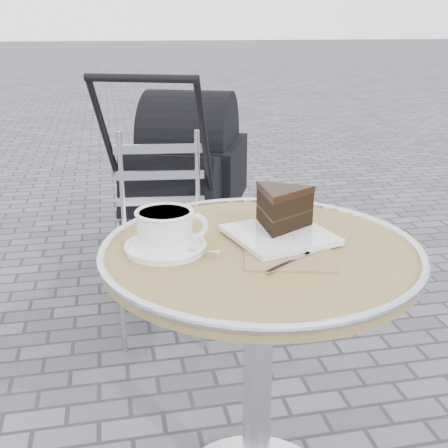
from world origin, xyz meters
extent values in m
cylinder|color=silver|center=(0.00, 0.00, 0.36)|extent=(0.07, 0.07, 0.67)
cylinder|color=tan|center=(0.00, 0.00, 0.71)|extent=(0.70, 0.70, 0.03)
torus|color=silver|center=(0.00, 0.00, 0.73)|extent=(0.72, 0.72, 0.02)
cylinder|color=white|center=(-0.21, 0.03, 0.74)|extent=(0.17, 0.17, 0.01)
cylinder|color=white|center=(-0.21, 0.03, 0.78)|extent=(0.12, 0.12, 0.08)
torus|color=white|center=(-0.14, 0.03, 0.78)|extent=(0.06, 0.01, 0.06)
cylinder|color=beige|center=(-0.21, 0.03, 0.82)|extent=(0.11, 0.11, 0.01)
cube|color=#967552|center=(0.05, -0.05, 0.73)|extent=(0.23, 0.23, 0.00)
cube|color=white|center=(0.06, 0.04, 0.74)|extent=(0.25, 0.25, 0.01)
cylinder|color=silver|center=(-0.31, 0.80, 0.20)|extent=(0.02, 0.02, 0.41)
cylinder|color=silver|center=(-0.01, 0.77, 0.20)|extent=(0.02, 0.02, 0.41)
cylinder|color=silver|center=(-0.28, 1.11, 0.20)|extent=(0.02, 0.02, 0.41)
cylinder|color=silver|center=(0.03, 1.07, 0.20)|extent=(0.02, 0.02, 0.41)
cube|color=silver|center=(-0.14, 0.94, 0.41)|extent=(0.40, 0.40, 0.02)
cube|color=black|center=(0.01, 1.44, 0.48)|extent=(0.63, 0.77, 0.40)
cylinder|color=black|center=(-0.19, 0.94, 1.02)|extent=(0.40, 0.18, 0.03)
cylinder|color=black|center=(-0.29, 1.24, 0.09)|extent=(0.10, 0.18, 0.18)
cylinder|color=black|center=(0.09, 1.08, 0.09)|extent=(0.10, 0.18, 0.18)
cylinder|color=black|center=(-0.07, 1.79, 0.14)|extent=(0.14, 0.27, 0.28)
cylinder|color=black|center=(0.32, 1.64, 0.14)|extent=(0.14, 0.27, 0.28)
camera|label=1|loc=(-0.32, -1.12, 1.20)|focal=45.00mm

